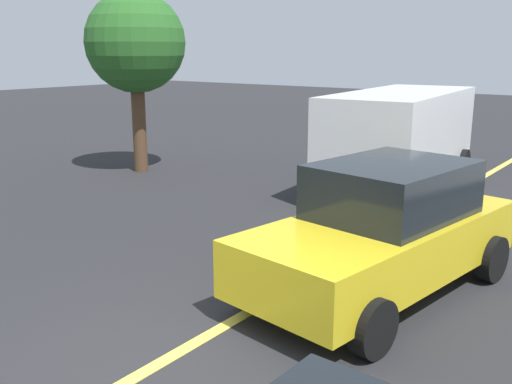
# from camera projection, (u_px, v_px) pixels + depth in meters

# --- Properties ---
(ground_plane) EXTENTS (80.00, 80.00, 0.00)m
(ground_plane) POSITION_uv_depth(u_px,v_px,m) (133.00, 379.00, 5.51)
(ground_plane) COLOR #262628
(lane_marking_centre) EXTENTS (28.00, 0.16, 0.01)m
(lane_marking_centre) POSITION_uv_depth(u_px,v_px,m) (302.00, 281.00, 7.82)
(lane_marking_centre) COLOR #E0D14C
(white_van) EXTENTS (5.37, 2.68, 2.20)m
(white_van) POSITION_uv_depth(u_px,v_px,m) (401.00, 134.00, 12.72)
(white_van) COLOR white
(white_van) RESTS_ON ground_plane
(car_yellow_behind_van) EXTENTS (4.37, 2.40, 1.70)m
(car_yellow_behind_van) POSITION_uv_depth(u_px,v_px,m) (384.00, 230.00, 7.33)
(car_yellow_behind_van) COLOR gold
(car_yellow_behind_van) RESTS_ON ground_plane
(tree_left_verge) EXTENTS (2.49, 2.49, 4.51)m
(tree_left_verge) POSITION_uv_depth(u_px,v_px,m) (135.00, 44.00, 14.23)
(tree_left_verge) COLOR #513823
(tree_left_verge) RESTS_ON ground_plane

